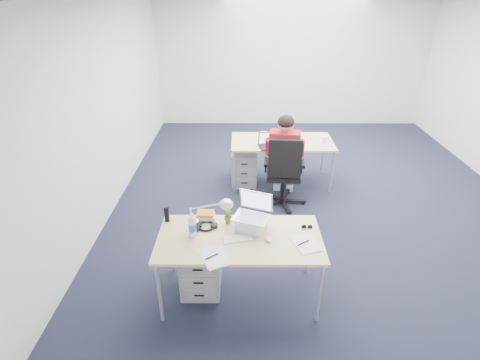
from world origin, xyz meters
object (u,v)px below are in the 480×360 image
can_koozie (195,226)px  dark_laptop (271,140)px  desk_near (240,241)px  sunglasses (307,227)px  desk_lamp (205,217)px  desk_far (282,144)px  drawer_pedestal_near (201,266)px  headphones (206,226)px  water_bottle (192,225)px  wireless_keyboard (238,238)px  seated_person (284,158)px  far_cup (324,139)px  bear_figurine (228,217)px  silver_laptop (251,214)px  computer_mouse (268,239)px  drawer_pedestal_far (244,167)px  office_chair (283,186)px  book_stack (206,216)px  cordless_phone (167,214)px

can_koozie → dark_laptop: size_ratio=0.37×
desk_near → sunglasses: 0.70m
desk_lamp → desk_far: bearing=56.6°
drawer_pedestal_near → headphones: (0.07, 0.06, 0.47)m
water_bottle → wireless_keyboard: bearing=-7.9°
desk_lamp → water_bottle: bearing=160.4°
seated_person → far_cup: 0.83m
wireless_keyboard → bear_figurine: 0.31m
silver_laptop → computer_mouse: 0.30m
seated_person → bear_figurine: (-0.76, -1.77, 0.13)m
seated_person → dark_laptop: (-0.19, 0.26, 0.17)m
computer_mouse → sunglasses: bearing=12.2°
desk_far → far_cup: far_cup is taller
headphones → sunglasses: size_ratio=2.07×
desk_near → bear_figurine: (-0.12, 0.25, 0.12)m
dark_laptop → silver_laptop: bearing=-110.7°
dark_laptop → water_bottle: bearing=-123.7°
drawer_pedestal_near → drawer_pedestal_far: (0.47, 2.45, 0.00)m
dark_laptop → office_chair: bearing=-81.4°
book_stack → far_cup: bearing=52.9°
book_stack → can_koozie: bearing=-112.5°
office_chair → wireless_keyboard: bearing=-104.6°
seated_person → can_koozie: (-1.08, -1.92, 0.12)m
drawer_pedestal_far → book_stack: (-0.41, -2.24, 0.50)m
desk_far → book_stack: 2.47m
seated_person → desk_lamp: (-0.97, -2.01, 0.27)m
seated_person → silver_laptop: bearing=-96.2°
drawer_pedestal_near → far_cup: 2.99m
seated_person → silver_laptop: seated_person is taller
desk_near → water_bottle: (-0.46, 0.03, 0.17)m
desk_near → silver_laptop: silver_laptop is taller
office_chair → water_bottle: 2.17m
sunglasses → book_stack: bearing=174.2°
office_chair → drawer_pedestal_far: size_ratio=2.01×
book_stack → far_cup: size_ratio=1.92×
cordless_phone → desk_lamp: 0.51m
desk_near → book_stack: (-0.35, 0.31, 0.09)m
book_stack → cordless_phone: (-0.40, -0.04, 0.04)m
wireless_keyboard → bear_figurine: bearing=95.9°
office_chair → seated_person: (0.02, 0.19, 0.36)m
bear_figurine → desk_lamp: size_ratio=0.34×
drawer_pedestal_far → computer_mouse: bearing=-85.3°
sunglasses → seated_person: bearing=93.7°
headphones → far_cup: bearing=57.5°
wireless_keyboard → desk_lamp: 0.38m
cordless_phone → desk_lamp: size_ratio=0.39×
computer_mouse → far_cup: (1.03, 2.56, 0.03)m
desk_far → bear_figurine: bear_figurine is taller
drawer_pedestal_far → silver_laptop: size_ratio=1.50×
desk_far → sunglasses: sunglasses is taller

